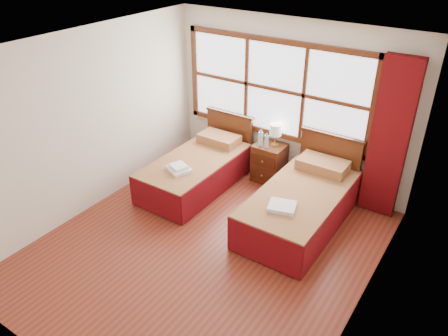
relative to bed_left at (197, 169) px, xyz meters
The scene contains 15 objects.
floor 1.61m from the bed_left, 49.33° to the right, with size 4.50×4.50×0.00m, color maroon.
ceiling 2.80m from the bed_left, 49.33° to the right, with size 4.50×4.50×0.00m, color white.
wall_back 1.78m from the bed_left, 45.64° to the left, with size 4.00×4.00×0.00m, color silver.
wall_left 1.84m from the bed_left, 129.03° to the right, with size 4.50×4.50×0.00m, color silver.
wall_right 3.41m from the bed_left, 21.57° to the right, with size 4.50×4.50×0.00m, color silver.
window 1.76m from the bed_left, 52.46° to the left, with size 3.16×0.06×1.56m.
curtain 2.92m from the bed_left, 19.14° to the left, with size 0.50×0.16×2.30m, color #660A0D.
bed_left is the anchor object (origin of this frame).
bed_right 1.83m from the bed_left, ahead, with size 1.06×2.08×1.03m.
nightstand 1.18m from the bed_left, 42.45° to the left, with size 0.48×0.47×0.64m.
towels_left 0.55m from the bed_left, 86.45° to the right, with size 0.41×0.39×0.10m.
towels_right 1.89m from the bed_left, 17.31° to the right, with size 0.41×0.38×0.05m.
lamp 1.39m from the bed_left, 42.10° to the left, with size 0.19×0.19×0.36m.
bottle_near 1.13m from the bed_left, 43.54° to the left, with size 0.07×0.07×0.27m.
bottle_far 1.19m from the bed_left, 39.63° to the left, with size 0.06×0.06×0.23m.
Camera 1 is at (2.72, -3.62, 3.76)m, focal length 35.00 mm.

